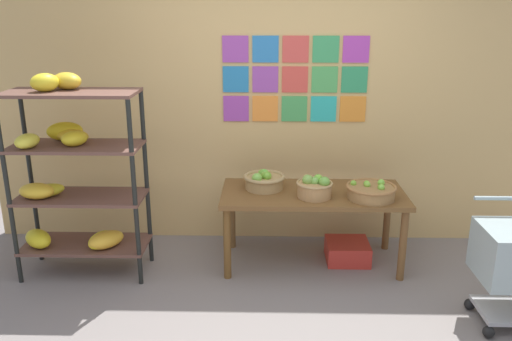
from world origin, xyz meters
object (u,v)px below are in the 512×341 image
at_px(display_table, 313,200).
at_px(fruit_basket_right, 371,191).
at_px(fruit_basket_back_left, 315,187).
at_px(banana_shelf_unit, 71,172).
at_px(produce_crate_under_table, 347,251).
at_px(fruit_basket_back_right, 264,180).

relative_size(display_table, fruit_basket_right, 3.78).
xyz_separation_m(display_table, fruit_basket_back_left, (0.00, -0.12, 0.16)).
xyz_separation_m(banana_shelf_unit, produce_crate_under_table, (2.23, 0.25, -0.77)).
bearing_deg(fruit_basket_right, fruit_basket_back_right, 166.05).
height_order(banana_shelf_unit, fruit_basket_back_left, banana_shelf_unit).
height_order(display_table, fruit_basket_right, fruit_basket_right).
xyz_separation_m(banana_shelf_unit, fruit_basket_back_left, (1.91, 0.09, -0.14)).
height_order(fruit_basket_right, fruit_basket_back_right, fruit_basket_back_right).
distance_m(fruit_basket_right, produce_crate_under_table, 0.65).
distance_m(banana_shelf_unit, fruit_basket_back_left, 1.92).
height_order(banana_shelf_unit, produce_crate_under_table, banana_shelf_unit).
relative_size(display_table, fruit_basket_back_right, 4.34).
bearing_deg(fruit_basket_right, produce_crate_under_table, 125.68).
relative_size(display_table, fruit_basket_back_left, 5.17).
height_order(display_table, produce_crate_under_table, display_table).
bearing_deg(fruit_basket_back_left, produce_crate_under_table, 26.82).
bearing_deg(fruit_basket_back_left, display_table, 90.28).
xyz_separation_m(banana_shelf_unit, fruit_basket_right, (2.36, 0.07, -0.16)).
xyz_separation_m(banana_shelf_unit, fruit_basket_back_right, (1.51, 0.28, -0.15)).
bearing_deg(banana_shelf_unit, display_table, 6.12).
xyz_separation_m(fruit_basket_right, fruit_basket_back_right, (-0.85, 0.21, 0.01)).
xyz_separation_m(display_table, fruit_basket_right, (0.45, -0.14, 0.14)).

